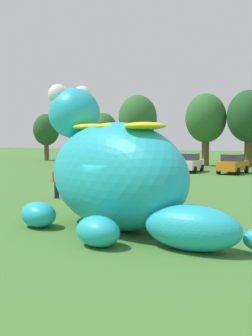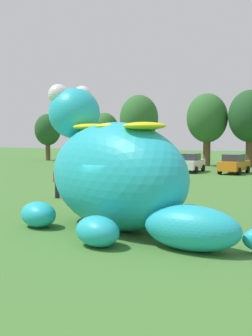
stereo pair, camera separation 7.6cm
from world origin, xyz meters
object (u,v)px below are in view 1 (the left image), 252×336
car_black (151,162)px  car_orange (233,164)px  car_white (189,163)px  spectator_wandering (117,165)px  giant_inflatable_creature (116,174)px  spectator_near_inflatable (169,164)px  spectator_mid_field (57,183)px  spectator_by_cars (173,169)px  car_silver (112,160)px

car_black → car_orange: 7.72m
car_black → car_white: bearing=-0.4°
spectator_wandering → giant_inflatable_creature: bearing=-65.5°
car_black → spectator_wandering: car_black is taller
car_orange → spectator_wandering: (-8.88, -5.13, -0.01)m
giant_inflatable_creature → car_orange: (-0.52, 25.76, -1.19)m
giant_inflatable_creature → car_black: bearing=107.7°
giant_inflatable_creature → car_black: (-8.24, 25.76, -1.19)m
car_white → car_orange: 3.94m
spectator_near_inflatable → spectator_mid_field: size_ratio=1.00×
car_orange → spectator_mid_field: size_ratio=2.50×
giant_inflatable_creature → spectator_wandering: giant_inflatable_creature is taller
car_black → spectator_wandering: size_ratio=2.52×
car_white → spectator_wandering: bearing=-134.0°
car_orange → spectator_wandering: size_ratio=2.50×
car_white → car_orange: same height
spectator_mid_field → spectator_wandering: bearing=101.7°
car_orange → car_white: bearing=-179.7°
spectator_near_inflatable → spectator_mid_field: 17.12m
car_black → spectator_wandering: bearing=-102.7°
giant_inflatable_creature → spectator_mid_field: 8.96m
giant_inflatable_creature → spectator_by_cars: size_ratio=6.40×
car_orange → spectator_mid_field: (-5.89, -19.61, -0.01)m
giant_inflatable_creature → spectator_near_inflatable: 23.94m
spectator_near_inflatable → car_black: bearing=136.7°
car_white → spectator_mid_field: car_white is taller
giant_inflatable_creature → car_white: 26.15m
car_white → spectator_near_inflatable: 2.72m
giant_inflatable_creature → car_white: bearing=99.8°
spectator_near_inflatable → spectator_wandering: same height
spectator_near_inflatable → car_silver: bearing=155.2°
car_silver → spectator_near_inflatable: car_silver is taller
spectator_by_cars → car_black: bearing=120.7°
car_orange → spectator_mid_field: 20.47m
car_silver → spectator_near_inflatable: (7.04, -3.25, -0.01)m
giant_inflatable_creature → car_silver: (-12.61, 26.50, -1.19)m
car_black → car_white: (3.78, -0.03, 0.00)m
spectator_by_cars → spectator_wandering: 6.57m
giant_inflatable_creature → car_silver: size_ratio=2.64×
car_black → car_silver: bearing=170.4°
car_silver → spectator_by_cars: bearing=-43.8°
car_orange → spectator_near_inflatable: bearing=-153.6°
spectator_wandering → spectator_by_cars: bearing=-25.9°
spectator_near_inflatable → spectator_by_cars: size_ratio=1.00×
car_orange → spectator_by_cars: 8.54m
spectator_by_cars → giant_inflatable_creature: bearing=-78.9°
spectator_wandering → car_silver: bearing=118.7°
spectator_mid_field → spectator_wandering: size_ratio=1.00×
car_silver → spectator_by_cars: size_ratio=2.43×
car_black → spectator_by_cars: bearing=-59.3°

